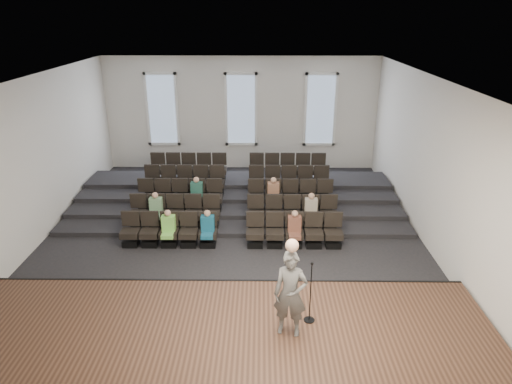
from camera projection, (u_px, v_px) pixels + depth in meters
ground at (233, 237)px, 14.69m from camera, size 14.00×14.00×0.00m
ceiling at (230, 78)px, 12.83m from camera, size 12.00×14.00×0.02m
wall_back at (241, 114)px, 20.28m from camera, size 12.00×0.04×5.00m
wall_front at (204, 301)px, 7.24m from camera, size 12.00×0.04×5.00m
wall_left at (33, 162)px, 13.83m from camera, size 0.04×14.00×5.00m
wall_right at (431, 164)px, 13.69m from camera, size 0.04×14.00×5.00m
stage at (219, 335)px, 9.86m from camera, size 11.80×3.60×0.50m
stage_lip at (225, 289)px, 11.50m from camera, size 11.80×0.06×0.52m
risers at (238, 194)px, 17.56m from camera, size 11.80×4.80×0.60m
seating_rows at (235, 199)px, 15.86m from camera, size 6.80×4.70×1.67m
windows at (241, 110)px, 20.14m from camera, size 8.44×0.10×3.24m
audience at (230, 210)px, 14.67m from camera, size 5.45×2.64×1.10m
speaker at (290, 294)px, 9.23m from camera, size 0.76×0.57×1.89m
mic_stand at (310, 304)px, 9.78m from camera, size 0.24×0.24×1.46m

